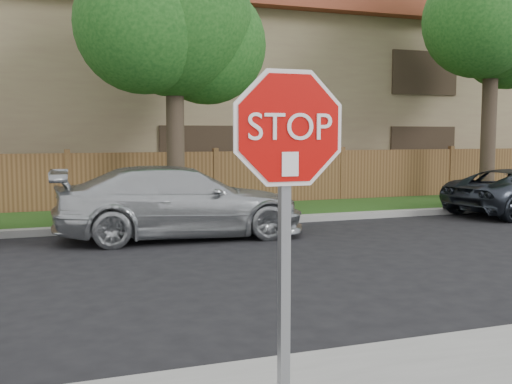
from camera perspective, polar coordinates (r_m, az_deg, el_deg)
name	(u,v)px	position (r m, az deg, el deg)	size (l,w,h in m)	color
far_curb	(75,230)	(13.23, -16.83, -3.50)	(70.00, 0.30, 0.15)	gray
grass_strip	(72,220)	(14.86, -17.14, -2.59)	(70.00, 3.00, 0.12)	#1E4714
fence	(68,184)	(16.37, -17.47, 0.75)	(70.00, 0.12, 1.60)	brown
apartment_building	(59,92)	(21.96, -18.25, 9.03)	(35.20, 9.20, 7.20)	#8A7255
tree_mid	(176,18)	(15.06, -7.65, 16.12)	(4.80, 3.90, 7.35)	#382B21
tree_right	(496,14)	(19.51, 21.93, 15.42)	(4.80, 3.90, 8.20)	#382B21
stop_sign	(287,180)	(3.72, 3.00, 1.16)	(1.01, 0.13, 2.55)	gray
sedan_right	(181,202)	(12.23, -7.16, -0.94)	(2.05, 5.03, 1.46)	#B6BABE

